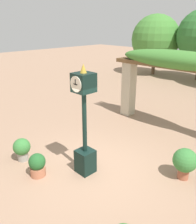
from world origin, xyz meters
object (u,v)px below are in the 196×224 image
pedestal_clock (85,126)px  potted_plant_far_right (185,161)px  potted_plant_near_right (22,148)px  potted_plant_near_left (37,165)px

pedestal_clock → potted_plant_far_right: 2.85m
pedestal_clock → potted_plant_near_right: bearing=-151.3°
potted_plant_near_left → potted_plant_near_right: potted_plant_near_right is taller
potted_plant_near_left → pedestal_clock: bearing=53.6°
pedestal_clock → potted_plant_near_left: bearing=-126.4°
potted_plant_near_left → potted_plant_near_right: (-1.02, 0.08, 0.07)m
potted_plant_near_left → potted_plant_far_right: size_ratio=0.75×
potted_plant_near_right → potted_plant_far_right: (3.90, 2.70, 0.11)m
pedestal_clock → potted_plant_near_right: 2.29m
potted_plant_near_right → potted_plant_far_right: size_ratio=0.82×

